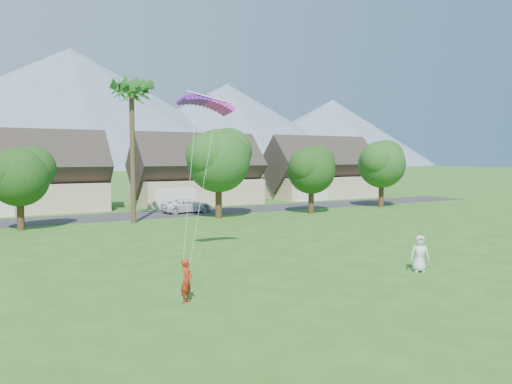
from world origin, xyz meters
TOP-DOWN VIEW (x-y plane):
  - ground at (0.00, 0.00)m, footprint 500.00×500.00m
  - street at (0.00, 34.00)m, footprint 90.00×7.00m
  - kite_flyer at (-6.75, 3.57)m, footprint 0.76×0.75m
  - watcher at (5.49, 2.88)m, footprint 1.08×0.99m
  - parked_car at (5.16, 34.00)m, footprint 5.47×2.80m
  - mountain_ridge at (10.40, 260.00)m, footprint 540.00×240.00m
  - houses_row at (0.49, 42.99)m, footprint 72.75×8.19m
  - tree_row at (-1.14, 27.92)m, footprint 62.27×6.67m
  - fan_palm at (-2.00, 28.50)m, footprint 3.00×3.00m
  - parafoil_kite at (-2.88, 10.37)m, footprint 3.13×1.15m

SIDE VIEW (x-z plane):
  - ground at x=0.00m, z-range 0.00..0.00m
  - street at x=0.00m, z-range 0.00..0.01m
  - parked_car at x=5.16m, z-range 0.00..1.48m
  - kite_flyer at x=-6.75m, z-range 0.00..1.77m
  - watcher at x=5.49m, z-range 0.00..1.86m
  - houses_row at x=0.49m, z-range -0.99..7.87m
  - tree_row at x=-1.14m, z-range 0.66..9.11m
  - parafoil_kite at x=-2.88m, z-range 8.56..9.06m
  - fan_palm at x=-2.00m, z-range 4.90..18.70m
  - mountain_ridge at x=10.40m, z-range -5.93..64.07m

